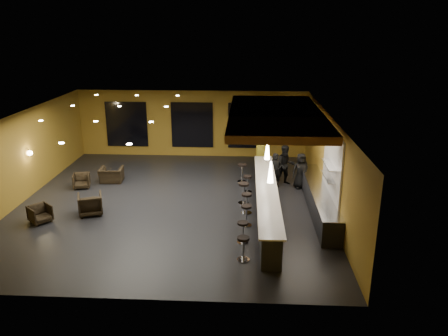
{
  "coord_description": "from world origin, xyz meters",
  "views": [
    {
      "loc": [
        2.87,
        -16.0,
        6.75
      ],
      "look_at": [
        2.0,
        0.5,
        1.3
      ],
      "focal_mm": 35.0,
      "sensor_mm": 36.0,
      "label": 1
    }
  ],
  "objects_px": {
    "bar_stool_2": "(246,213)",
    "pendant_0": "(271,172)",
    "pendant_2": "(265,134)",
    "bar_stool_5": "(248,182)",
    "bar_stool_6": "(242,171)",
    "bar_stool_4": "(244,191)",
    "armchair_b": "(90,204)",
    "column": "(263,138)",
    "bar_stool_0": "(243,246)",
    "prep_counter": "(319,200)",
    "bar_stool_3": "(247,201)",
    "armchair_c": "(81,181)",
    "pendant_1": "(267,150)",
    "staff_b": "(285,165)",
    "staff_c": "(301,171)",
    "armchair_a": "(40,214)",
    "armchair_d": "(111,175)",
    "bar_counter": "(266,202)",
    "bar_stool_1": "(243,230)",
    "staff_a": "(276,170)"
  },
  "relations": [
    {
      "from": "bar_counter",
      "to": "armchair_d",
      "type": "height_order",
      "value": "bar_counter"
    },
    {
      "from": "bar_counter",
      "to": "prep_counter",
      "type": "distance_m",
      "value": 2.06
    },
    {
      "from": "pendant_0",
      "to": "bar_stool_2",
      "type": "bearing_deg",
      "value": 126.29
    },
    {
      "from": "staff_a",
      "to": "armchair_d",
      "type": "xyz_separation_m",
      "value": [
        -7.32,
        0.27,
        -0.43
      ]
    },
    {
      "from": "pendant_2",
      "to": "bar_stool_4",
      "type": "relative_size",
      "value": 0.82
    },
    {
      "from": "prep_counter",
      "to": "armchair_c",
      "type": "distance_m",
      "value": 10.05
    },
    {
      "from": "pendant_0",
      "to": "pendant_1",
      "type": "xyz_separation_m",
      "value": [
        0.0,
        2.5,
        0.0
      ]
    },
    {
      "from": "armchair_c",
      "to": "bar_stool_0",
      "type": "xyz_separation_m",
      "value": [
        7.06,
        -5.76,
        0.17
      ]
    },
    {
      "from": "pendant_0",
      "to": "pendant_2",
      "type": "distance_m",
      "value": 5.0
    },
    {
      "from": "pendant_0",
      "to": "staff_c",
      "type": "relative_size",
      "value": 0.45
    },
    {
      "from": "pendant_0",
      "to": "armchair_b",
      "type": "height_order",
      "value": "pendant_0"
    },
    {
      "from": "armchair_d",
      "to": "pendant_2",
      "type": "bearing_deg",
      "value": 174.45
    },
    {
      "from": "pendant_2",
      "to": "staff_a",
      "type": "distance_m",
      "value": 1.67
    },
    {
      "from": "prep_counter",
      "to": "column",
      "type": "distance_m",
      "value": 4.75
    },
    {
      "from": "bar_stool_4",
      "to": "column",
      "type": "bearing_deg",
      "value": 76.8
    },
    {
      "from": "armchair_d",
      "to": "pendant_0",
      "type": "bearing_deg",
      "value": 138.69
    },
    {
      "from": "bar_counter",
      "to": "column",
      "type": "relative_size",
      "value": 2.29
    },
    {
      "from": "bar_stool_3",
      "to": "bar_stool_5",
      "type": "height_order",
      "value": "bar_stool_3"
    },
    {
      "from": "prep_counter",
      "to": "bar_stool_4",
      "type": "bearing_deg",
      "value": 170.13
    },
    {
      "from": "armchair_b",
      "to": "bar_stool_3",
      "type": "distance_m",
      "value": 5.82
    },
    {
      "from": "bar_stool_0",
      "to": "bar_stool_2",
      "type": "height_order",
      "value": "same"
    },
    {
      "from": "bar_stool_5",
      "to": "bar_stool_6",
      "type": "distance_m",
      "value": 1.28
    },
    {
      "from": "bar_stool_2",
      "to": "pendant_0",
      "type": "bearing_deg",
      "value": -53.71
    },
    {
      "from": "bar_stool_0",
      "to": "bar_stool_6",
      "type": "bearing_deg",
      "value": 91.09
    },
    {
      "from": "staff_c",
      "to": "bar_stool_6",
      "type": "bearing_deg",
      "value": 155.95
    },
    {
      "from": "armchair_c",
      "to": "bar_stool_3",
      "type": "xyz_separation_m",
      "value": [
        7.14,
        -2.33,
        0.19
      ]
    },
    {
      "from": "pendant_0",
      "to": "bar_stool_1",
      "type": "height_order",
      "value": "pendant_0"
    },
    {
      "from": "column",
      "to": "bar_stool_0",
      "type": "bearing_deg",
      "value": -95.84
    },
    {
      "from": "armchair_a",
      "to": "pendant_2",
      "type": "bearing_deg",
      "value": -22.78
    },
    {
      "from": "prep_counter",
      "to": "pendant_0",
      "type": "xyz_separation_m",
      "value": [
        -2.0,
        -2.5,
        1.92
      ]
    },
    {
      "from": "bar_stool_3",
      "to": "bar_stool_5",
      "type": "relative_size",
      "value": 1.08
    },
    {
      "from": "armchair_c",
      "to": "bar_stool_1",
      "type": "relative_size",
      "value": 0.96
    },
    {
      "from": "pendant_0",
      "to": "armchair_d",
      "type": "bearing_deg",
      "value": 142.65
    },
    {
      "from": "armchair_b",
      "to": "column",
      "type": "bearing_deg",
      "value": -163.38
    },
    {
      "from": "staff_b",
      "to": "pendant_1",
      "type": "bearing_deg",
      "value": -120.74
    },
    {
      "from": "pendant_1",
      "to": "bar_stool_2",
      "type": "bearing_deg",
      "value": -116.25
    },
    {
      "from": "bar_stool_4",
      "to": "bar_stool_5",
      "type": "relative_size",
      "value": 1.16
    },
    {
      "from": "bar_stool_1",
      "to": "column",
      "type": "bearing_deg",
      "value": 83.0
    },
    {
      "from": "bar_stool_0",
      "to": "pendant_1",
      "type": "bearing_deg",
      "value": 78.13
    },
    {
      "from": "staff_c",
      "to": "bar_stool_1",
      "type": "xyz_separation_m",
      "value": [
        -2.42,
        -5.15,
        -0.31
      ]
    },
    {
      "from": "staff_b",
      "to": "staff_c",
      "type": "xyz_separation_m",
      "value": [
        0.62,
        -0.4,
        -0.11
      ]
    },
    {
      "from": "prep_counter",
      "to": "bar_stool_1",
      "type": "height_order",
      "value": "prep_counter"
    },
    {
      "from": "prep_counter",
      "to": "bar_stool_6",
      "type": "relative_size",
      "value": 7.12
    },
    {
      "from": "pendant_0",
      "to": "bar_stool_6",
      "type": "bearing_deg",
      "value": 99.79
    },
    {
      "from": "prep_counter",
      "to": "bar_stool_5",
      "type": "xyz_separation_m",
      "value": [
        -2.7,
        1.72,
        0.04
      ]
    },
    {
      "from": "armchair_c",
      "to": "bar_stool_3",
      "type": "bearing_deg",
      "value": -33.6
    },
    {
      "from": "armchair_b",
      "to": "armchair_c",
      "type": "bearing_deg",
      "value": -83.72
    },
    {
      "from": "armchair_c",
      "to": "armchair_a",
      "type": "bearing_deg",
      "value": -109.18
    },
    {
      "from": "column",
      "to": "staff_b",
      "type": "height_order",
      "value": "column"
    },
    {
      "from": "pendant_2",
      "to": "bar_stool_3",
      "type": "distance_m",
      "value": 3.55
    }
  ]
}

